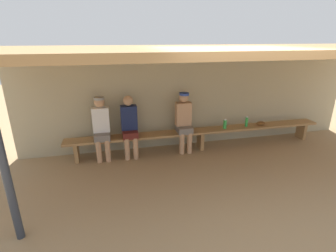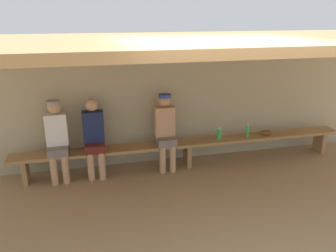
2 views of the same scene
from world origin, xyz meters
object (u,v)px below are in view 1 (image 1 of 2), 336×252
(support_post, at_px, (3,162))
(player_shirtless_tan, at_px, (184,119))
(baseball_glove_worn, at_px, (261,123))
(water_bottle_blue, at_px, (225,124))
(player_near_post, at_px, (101,126))
(bench, at_px, (201,133))
(water_bottle_clear, at_px, (247,122))
(player_leftmost, at_px, (129,124))

(support_post, height_order, player_shirtless_tan, support_post)
(support_post, bearing_deg, baseball_glove_worn, 23.54)
(water_bottle_blue, bearing_deg, player_shirtless_tan, 178.42)
(player_shirtless_tan, bearing_deg, player_near_post, 180.00)
(bench, xyz_separation_m, water_bottle_clear, (1.15, -0.01, 0.19))
(support_post, relative_size, water_bottle_clear, 8.89)
(player_leftmost, xyz_separation_m, water_bottle_clear, (2.77, -0.01, -0.15))
(water_bottle_blue, bearing_deg, water_bottle_clear, 1.80)
(player_shirtless_tan, height_order, water_bottle_blue, player_shirtless_tan)
(support_post, relative_size, water_bottle_blue, 9.69)
(bench, bearing_deg, water_bottle_blue, -2.34)
(player_near_post, bearing_deg, bench, -0.09)
(player_leftmost, bearing_deg, bench, -0.11)
(player_leftmost, xyz_separation_m, baseball_glove_worn, (3.15, -0.01, -0.22))
(bench, bearing_deg, water_bottle_clear, -0.30)
(player_near_post, bearing_deg, water_bottle_blue, -0.56)
(support_post, distance_m, water_bottle_clear, 4.91)
(player_leftmost, height_order, player_shirtless_tan, player_shirtless_tan)
(player_shirtless_tan, bearing_deg, support_post, -143.57)
(support_post, relative_size, player_near_post, 1.64)
(baseball_glove_worn, bearing_deg, player_leftmost, 163.93)
(bench, bearing_deg, player_near_post, 179.91)
(support_post, xyz_separation_m, bench, (3.26, 2.10, -0.71))
(player_near_post, distance_m, water_bottle_clear, 3.35)
(player_leftmost, xyz_separation_m, player_shirtless_tan, (1.21, 0.00, 0.02))
(player_near_post, relative_size, baseball_glove_worn, 5.60)
(player_shirtless_tan, height_order, baseball_glove_worn, player_shirtless_tan)
(support_post, bearing_deg, bench, 32.76)
(baseball_glove_worn, bearing_deg, support_post, -172.29)
(water_bottle_blue, relative_size, water_bottle_clear, 0.92)
(bench, xyz_separation_m, player_shirtless_tan, (-0.41, 0.00, 0.36))
(player_near_post, height_order, water_bottle_clear, player_near_post)
(support_post, xyz_separation_m, baseball_glove_worn, (4.80, 2.09, -0.60))
(player_near_post, bearing_deg, player_shirtless_tan, 0.00)
(water_bottle_blue, bearing_deg, baseball_glove_worn, 0.81)
(water_bottle_clear, bearing_deg, bench, 179.70)
(baseball_glove_worn, bearing_deg, bench, 163.79)
(support_post, xyz_separation_m, player_leftmost, (1.64, 2.10, -0.37))
(bench, height_order, baseball_glove_worn, baseball_glove_worn)
(support_post, bearing_deg, player_near_post, 63.19)
(support_post, bearing_deg, water_bottle_blue, 28.38)
(player_leftmost, xyz_separation_m, water_bottle_blue, (2.20, -0.03, -0.16))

